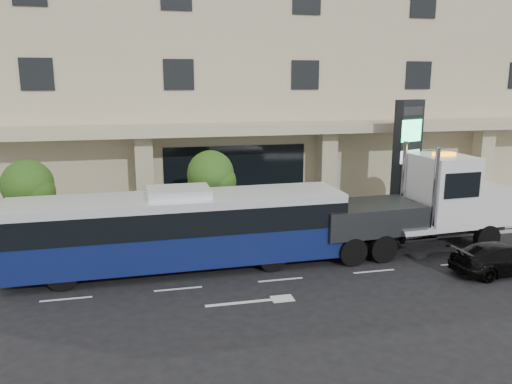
# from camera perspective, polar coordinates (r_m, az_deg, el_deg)

# --- Properties ---
(ground) EXTENTS (120.00, 120.00, 0.00)m
(ground) POSITION_cam_1_polar(r_m,az_deg,el_deg) (21.34, 1.70, -8.50)
(ground) COLOR black
(ground) RESTS_ON ground
(sidewalk) EXTENTS (120.00, 6.00, 0.15)m
(sidewalk) POSITION_cam_1_polar(r_m,az_deg,el_deg) (25.92, -1.09, -4.47)
(sidewalk) COLOR gray
(sidewalk) RESTS_ON ground
(curb) EXTENTS (120.00, 0.30, 0.15)m
(curb) POSITION_cam_1_polar(r_m,az_deg,el_deg) (23.13, 0.45, -6.59)
(curb) COLOR gray
(curb) RESTS_ON ground
(convention_center) EXTENTS (60.00, 17.60, 20.00)m
(convention_center) POSITION_cam_1_polar(r_m,az_deg,el_deg) (35.12, -4.80, 16.28)
(convention_center) COLOR #BEAE8E
(convention_center) RESTS_ON ground
(tree_left) EXTENTS (2.27, 2.20, 4.22)m
(tree_left) POSITION_cam_1_polar(r_m,az_deg,el_deg) (23.81, -24.56, 0.39)
(tree_left) COLOR #422B19
(tree_left) RESTS_ON sidewalk
(tree_mid) EXTENTS (2.28, 2.20, 4.38)m
(tree_mid) POSITION_cam_1_polar(r_m,az_deg,el_deg) (23.47, -5.14, 1.69)
(tree_mid) COLOR #422B19
(tree_mid) RESTS_ON sidewalk
(tree_right) EXTENTS (2.10, 2.00, 4.04)m
(tree_right) POSITION_cam_1_polar(r_m,az_deg,el_deg) (27.50, 19.36, 2.16)
(tree_right) COLOR #422B19
(tree_right) RESTS_ON sidewalk
(city_bus) EXTENTS (13.66, 3.11, 3.45)m
(city_bus) POSITION_cam_1_polar(r_m,az_deg,el_deg) (20.78, -8.69, -4.10)
(city_bus) COLOR black
(city_bus) RESTS_ON ground
(tow_truck) EXTENTS (10.81, 3.17, 4.91)m
(tow_truck) POSITION_cam_1_polar(r_m,az_deg,el_deg) (24.24, 18.45, -1.56)
(tow_truck) COLOR #2D3033
(tow_truck) RESTS_ON ground
(black_sedan) EXTENTS (4.40, 2.03, 1.25)m
(black_sedan) POSITION_cam_1_polar(r_m,az_deg,el_deg) (22.76, 26.21, -6.80)
(black_sedan) COLOR black
(black_sedan) RESTS_ON ground
(signage_pylon) EXTENTS (1.74, 1.15, 6.60)m
(signage_pylon) POSITION_cam_1_polar(r_m,az_deg,el_deg) (27.10, 16.82, 3.18)
(signage_pylon) COLOR black
(signage_pylon) RESTS_ON sidewalk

